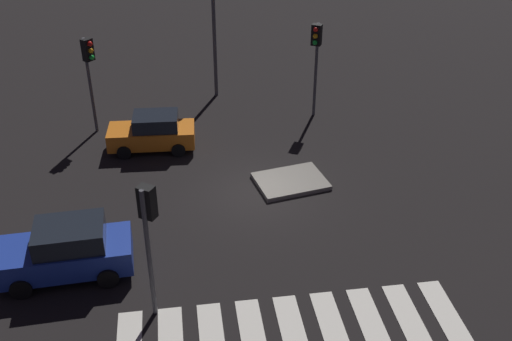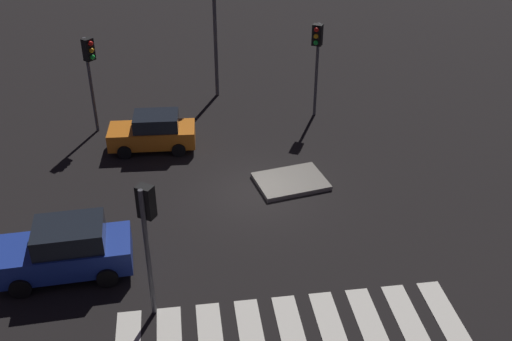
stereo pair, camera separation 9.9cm
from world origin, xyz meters
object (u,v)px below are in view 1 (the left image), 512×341
object	(u,v)px
traffic_island	(291,181)
traffic_light_west	(89,63)
traffic_light_north	(316,48)
car_blue	(66,251)
traffic_light_south	(148,220)
car_orange	(153,132)

from	to	relation	value
traffic_island	traffic_light_west	distance (m)	10.18
traffic_island	traffic_light_north	world-z (taller)	traffic_light_north
car_blue	traffic_light_south	bearing A→B (deg)	140.53
car_orange	traffic_light_south	distance (m)	10.26
car_orange	traffic_light_south	size ratio (longest dim) A/B	0.88
car_blue	traffic_light_north	bearing A→B (deg)	-138.27
car_orange	traffic_light_north	distance (m)	8.30
car_blue	traffic_light_north	distance (m)	14.58
traffic_light_south	car_blue	bearing A→B (deg)	86.31
traffic_island	traffic_light_south	world-z (taller)	traffic_light_south
traffic_island	traffic_light_west	size ratio (longest dim) A/B	0.68
traffic_island	traffic_light_west	world-z (taller)	traffic_light_west
traffic_island	traffic_light_north	distance (m)	7.07
car_orange	car_blue	bearing A→B (deg)	74.73
traffic_light_north	traffic_light_west	bearing A→B (deg)	-58.50
traffic_island	traffic_light_north	size ratio (longest dim) A/B	0.67
traffic_light_west	car_blue	bearing A→B (deg)	-47.40
traffic_light_west	traffic_light_south	distance (m)	12.20
traffic_island	traffic_light_west	bearing A→B (deg)	144.43
traffic_island	car_blue	size ratio (longest dim) A/B	0.70
traffic_light_north	traffic_light_south	xyz separation A→B (m)	(-7.46, -12.14, -0.15)
car_blue	traffic_light_west	world-z (taller)	traffic_light_west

